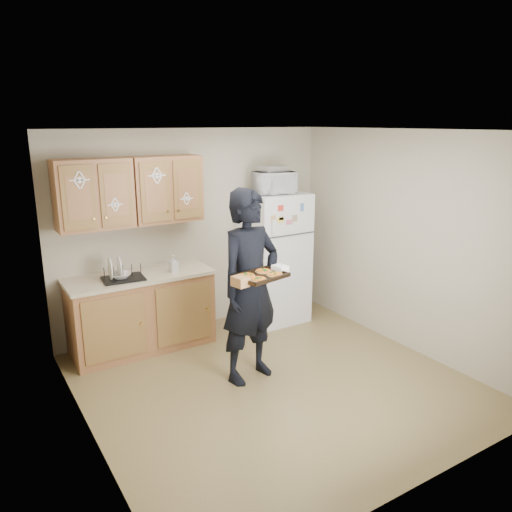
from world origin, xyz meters
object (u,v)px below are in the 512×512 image
object	(u,v)px
microwave	(274,183)
dish_rack	(123,272)
baking_tray	(261,277)
refrigerator	(274,258)
person	(250,287)

from	to	relation	value
microwave	dish_rack	size ratio (longest dim) A/B	1.12
baking_tray	dish_rack	bearing A→B (deg)	108.90
refrigerator	dish_rack	distance (m)	2.01
baking_tray	person	bearing A→B (deg)	66.59
baking_tray	microwave	distance (m)	1.93
person	dish_rack	world-z (taller)	person
refrigerator	dish_rack	size ratio (longest dim) A/B	3.87
refrigerator	microwave	bearing A→B (deg)	-127.48
baking_tray	refrigerator	bearing A→B (deg)	40.62
refrigerator	person	world-z (taller)	person
microwave	refrigerator	bearing A→B (deg)	59.80
refrigerator	person	bearing A→B (deg)	-132.35
refrigerator	baking_tray	size ratio (longest dim) A/B	3.72
person	microwave	world-z (taller)	microwave
person	microwave	xyz separation A→B (m)	(1.05, 1.14, 0.85)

